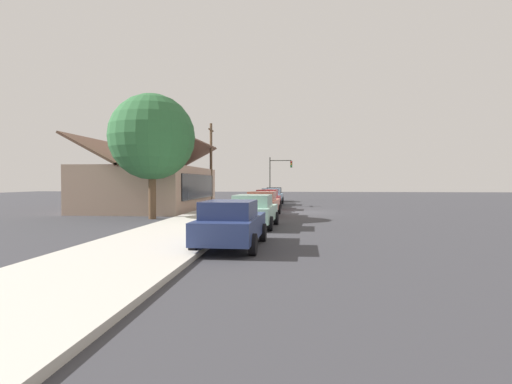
{
  "coord_description": "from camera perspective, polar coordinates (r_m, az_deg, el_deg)",
  "views": [
    {
      "loc": [
        -29.53,
        0.75,
        2.21
      ],
      "look_at": [
        0.61,
        3.53,
        1.45
      ],
      "focal_mm": 28.5,
      "sensor_mm": 36.0,
      "label": 1
    }
  ],
  "objects": [
    {
      "name": "sidewalk_curb",
      "position": [
        30.01,
        -4.06,
        -2.63
      ],
      "size": [
        60.0,
        4.2,
        0.16
      ],
      "primitive_type": "cube",
      "color": "beige",
      "rests_on": "ground"
    },
    {
      "name": "car_navy",
      "position": [
        13.67,
        -3.48,
        -4.42
      ],
      "size": [
        4.72,
        2.13,
        1.59
      ],
      "rotation": [
        0.0,
        0.0,
        -0.03
      ],
      "color": "navy",
      "rests_on": "ground"
    },
    {
      "name": "storefront_building",
      "position": [
        33.55,
        -14.31,
        0.74
      ],
      "size": [
        13.56,
        7.92,
        5.5
      ],
      "color": "tan",
      "rests_on": "ground"
    },
    {
      "name": "car_seafoam",
      "position": [
        19.63,
        -0.28,
        -2.63
      ],
      "size": [
        4.6,
        2.26,
        1.59
      ],
      "rotation": [
        0.0,
        0.0,
        -0.05
      ],
      "color": "#9ED1BC",
      "rests_on": "ground"
    },
    {
      "name": "car_coral",
      "position": [
        26.29,
        0.96,
        -1.59
      ],
      "size": [
        4.87,
        2.2,
        1.59
      ],
      "rotation": [
        0.0,
        0.0,
        -0.04
      ],
      "color": "#EA8C75",
      "rests_on": "ground"
    },
    {
      "name": "utility_pole_wooden",
      "position": [
        37.17,
        -6.33,
        4.08
      ],
      "size": [
        1.8,
        0.24,
        7.5
      ],
      "color": "brown",
      "rests_on": "ground"
    },
    {
      "name": "car_skyblue",
      "position": [
        39.11,
        2.24,
        -0.6
      ],
      "size": [
        4.96,
        2.18,
        1.59
      ],
      "rotation": [
        0.0,
        0.0,
        -0.04
      ],
      "color": "#8CB7E0",
      "rests_on": "ground"
    },
    {
      "name": "shade_tree",
      "position": [
        24.96,
        -14.4,
        7.46
      ],
      "size": [
        5.06,
        5.06,
        7.39
      ],
      "color": "brown",
      "rests_on": "ground"
    },
    {
      "name": "ground_plane",
      "position": [
        29.63,
        6.7,
        -2.84
      ],
      "size": [
        120.0,
        120.0,
        0.0
      ],
      "primitive_type": "plane",
      "color": "#38383D"
    },
    {
      "name": "car_charcoal",
      "position": [
        45.37,
        2.57,
        -0.32
      ],
      "size": [
        4.53,
        2.13,
        1.59
      ],
      "rotation": [
        0.0,
        0.0,
        0.03
      ],
      "color": "#2D3035",
      "rests_on": "ground"
    },
    {
      "name": "car_cherry",
      "position": [
        32.27,
        1.68,
        -1.04
      ],
      "size": [
        4.67,
        2.07,
        1.59
      ],
      "rotation": [
        0.0,
        0.0,
        -0.04
      ],
      "color": "red",
      "rests_on": "ground"
    },
    {
      "name": "fire_hydrant_red",
      "position": [
        30.9,
        -1.16,
        -1.73
      ],
      "size": [
        0.22,
        0.22,
        0.71
      ],
      "color": "red",
      "rests_on": "sidewalk_curb"
    },
    {
      "name": "traffic_light_main",
      "position": [
        49.55,
        3.19,
        2.92
      ],
      "size": [
        0.37,
        2.79,
        5.2
      ],
      "color": "#383833",
      "rests_on": "ground"
    }
  ]
}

